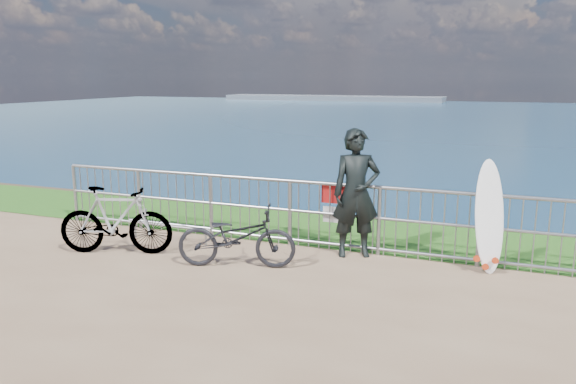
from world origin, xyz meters
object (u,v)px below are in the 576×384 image
at_px(surfer, 356,193).
at_px(surfboard, 489,221).
at_px(bicycle_near, 236,237).
at_px(bicycle_far, 116,220).

xyz_separation_m(surfer, surfboard, (1.97, -0.01, -0.25)).
relative_size(bicycle_near, bicycle_far, 0.96).
xyz_separation_m(surfboard, bicycle_near, (-3.48, -1.15, -0.30)).
distance_m(surfboard, bicycle_far, 5.70).
bearing_deg(surfer, bicycle_far, 175.35).
height_order(surfboard, bicycle_near, surfboard).
height_order(surfer, bicycle_far, surfer).
distance_m(surfer, bicycle_far, 3.83).
distance_m(surfboard, bicycle_near, 3.68).
xyz_separation_m(bicycle_near, bicycle_far, (-2.08, -0.12, 0.09)).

